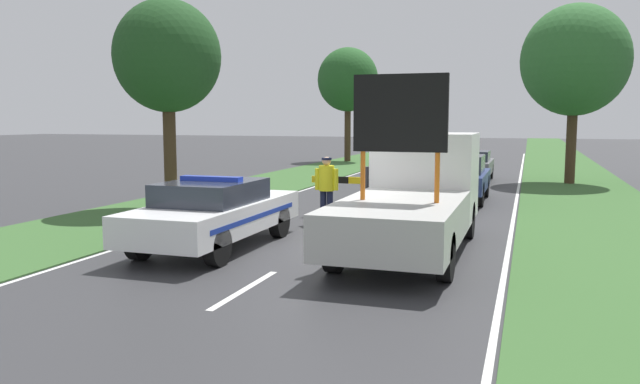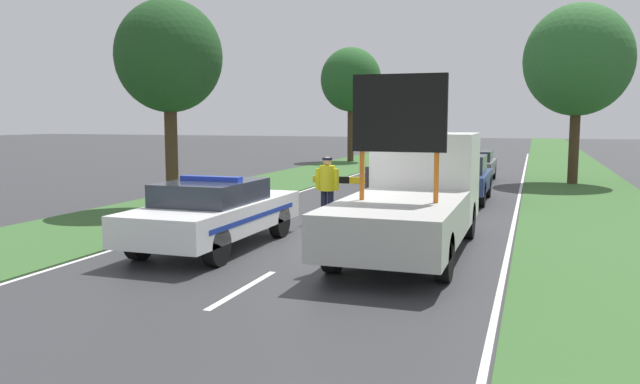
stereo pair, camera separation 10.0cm
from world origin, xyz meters
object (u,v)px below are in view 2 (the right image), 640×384
Objects in this scene: traffic_cone_centre_front at (435,206)px; roadside_tree_mid_left at (351,80)px; pedestrian_civilian at (377,184)px; traffic_cone_near_police at (276,199)px; queued_car_hatch_blue at (458,177)px; roadside_tree_near_left at (578,60)px; queued_car_suv_grey at (473,165)px; roadside_tree_near_right at (169,57)px; police_car at (215,212)px; work_truck at (415,194)px; police_officer at (327,184)px; road_barrier at (368,184)px.

roadside_tree_mid_left is (-8.57, 21.32, 4.77)m from traffic_cone_centre_front.
pedestrian_civilian reaches higher than traffic_cone_near_police.
roadside_tree_near_left reaches higher than queued_car_hatch_blue.
queued_car_suv_grey is 14.50m from roadside_tree_near_right.
traffic_cone_near_police is 0.15× the size of queued_car_suv_grey.
roadside_tree_near_right reaches higher than traffic_cone_near_police.
queued_car_hatch_blue is 0.58× the size of roadside_tree_mid_left.
police_car is 1.20× the size of queued_car_hatch_blue.
work_truck is 3.51m from police_officer.
traffic_cone_near_police is (-3.08, 0.86, -0.64)m from road_barrier.
police_officer is 6.33m from queued_car_hatch_blue.
roadside_tree_near_right is at bearing -87.93° from roadside_tree_mid_left.
work_truck is 9.22m from roadside_tree_near_right.
roadside_tree_near_right is (-6.52, 0.81, 3.43)m from pedestrian_civilian.
traffic_cone_near_police is (-4.97, 4.26, -0.85)m from work_truck.
roadside_tree_near_right is (-11.81, -11.67, -0.58)m from roadside_tree_near_left.
work_truck is 10.61× the size of traffic_cone_near_police.
police_car is at bearing -49.67° from roadside_tree_near_right.
traffic_cone_near_police is at bearing 176.21° from traffic_cone_centre_front.
roadside_tree_mid_left is (-0.79, 21.96, 0.64)m from roadside_tree_near_right.
traffic_cone_near_police is at bearing 17.92° from roadside_tree_near_right.
traffic_cone_centre_front is 12.65m from roadside_tree_near_left.
roadside_tree_near_left is at bearing 46.77° from pedestrian_civilian.
pedestrian_civilian is 5.68m from queued_car_hatch_blue.
work_truck is 3.67× the size of police_officer.
roadside_tree_near_right is (-6.05, -0.10, 3.55)m from road_barrier.
traffic_cone_near_police is 4.82m from traffic_cone_centre_front.
work_truck is at bearing -70.94° from roadside_tree_mid_left.
traffic_cone_centre_front is (2.53, 1.69, -0.67)m from police_officer.
queued_car_suv_grey is at bearing -50.33° from roadside_tree_mid_left.
police_car is 6.55m from traffic_cone_centre_front.
pedestrian_civilian is 4.04m from traffic_cone_near_police.
police_officer reaches higher than road_barrier.
roadside_tree_near_right reaches higher than pedestrian_civilian.
work_truck is at bearing -40.61° from traffic_cone_near_police.
pedestrian_civilian is 0.25× the size of roadside_tree_near_left.
roadside_tree_mid_left is (-4.75, 26.62, 4.37)m from police_car.
roadside_tree_near_right reaches higher than traffic_cone_centre_front.
pedestrian_civilian is 0.29× the size of roadside_tree_near_right.
roadside_tree_near_right reaches higher than road_barrier.
roadside_tree_near_left is at bearing 66.57° from road_barrier.
roadside_tree_mid_left is at bearing -88.07° from police_officer.
police_car is at bearing -79.88° from roadside_tree_mid_left.
roadside_tree_mid_left is at bearing 111.91° from traffic_cone_centre_front.
roadside_tree_near_left is 1.19× the size of roadside_tree_near_right.
traffic_cone_near_police is 21.87m from roadside_tree_mid_left.
roadside_tree_near_left reaches higher than traffic_cone_centre_front.
pedestrian_civilian is (1.27, 0.24, 0.03)m from police_officer.
police_car reaches higher than traffic_cone_near_police.
work_truck reaches higher than police_officer.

